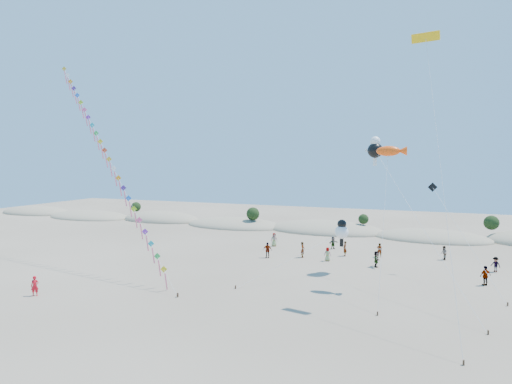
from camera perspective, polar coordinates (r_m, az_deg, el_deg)
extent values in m
plane|color=#7A6854|center=(29.62, -10.92, -18.55)|extent=(160.00, 160.00, 0.00)
ellipsoid|color=gray|center=(105.08, -27.25, -2.52)|extent=(17.00, 9.35, 3.20)
ellipsoid|color=#183714|center=(104.99, -27.27, -2.04)|extent=(13.60, 6.12, 0.68)
ellipsoid|color=gray|center=(92.66, -21.37, -3.18)|extent=(18.00, 9.90, 2.80)
ellipsoid|color=#183714|center=(92.57, -21.38, -2.71)|extent=(14.40, 6.48, 0.72)
ellipsoid|color=gray|center=(84.13, -12.50, -3.71)|extent=(16.00, 8.80, 3.60)
ellipsoid|color=#183714|center=(84.00, -12.51, -3.04)|extent=(12.80, 5.76, 0.64)
ellipsoid|color=gray|center=(75.13, -2.91, -4.56)|extent=(17.60, 9.68, 3.00)
ellipsoid|color=#183714|center=(75.01, -2.91, -3.93)|extent=(14.08, 6.34, 0.70)
ellipsoid|color=gray|center=(70.79, 9.25, -5.15)|extent=(19.00, 10.45, 3.40)
ellipsoid|color=#183714|center=(70.64, 9.26, -4.40)|extent=(15.20, 6.84, 0.76)
ellipsoid|color=gray|center=(67.85, 22.38, -5.82)|extent=(16.40, 9.02, 2.80)
ellipsoid|color=#183714|center=(67.73, 22.40, -5.17)|extent=(13.12, 5.90, 0.66)
sphere|color=black|center=(87.49, -15.71, -1.91)|extent=(1.90, 1.90, 1.90)
sphere|color=black|center=(72.14, -0.42, -2.93)|extent=(2.20, 2.20, 2.20)
sphere|color=black|center=(69.54, 14.14, -3.52)|extent=(1.60, 1.60, 1.60)
sphere|color=black|center=(70.95, 28.89, -3.60)|extent=(2.10, 2.10, 2.10)
cube|color=#3F2D1E|center=(37.40, -10.41, -13.37)|extent=(0.12, 0.12, 0.35)
cylinder|color=silver|center=(47.95, -19.00, 4.16)|extent=(24.33, 12.54, 23.18)
cube|color=yellow|center=(38.83, -12.20, -10.03)|extent=(1.15, 0.45, 1.21)
cube|color=#EE648C|center=(39.06, -11.91, -11.61)|extent=(0.19, 0.45, 1.55)
cube|color=green|center=(39.59, -13.03, -8.33)|extent=(1.15, 0.45, 1.21)
cube|color=#EE648C|center=(39.78, -12.74, -9.89)|extent=(0.19, 0.45, 1.55)
cube|color=#18A9B8|center=(40.38, -13.82, -6.70)|extent=(1.15, 0.45, 1.21)
cube|color=#EE648C|center=(40.54, -13.54, -8.24)|extent=(0.19, 0.45, 1.55)
cube|color=purple|center=(41.22, -14.57, -5.13)|extent=(1.15, 0.45, 1.21)
cube|color=#EE648C|center=(41.34, -14.30, -6.65)|extent=(0.19, 0.45, 1.55)
cube|color=#FF508E|center=(42.09, -15.29, -3.63)|extent=(1.15, 0.45, 1.21)
cube|color=#EE648C|center=(42.18, -15.03, -5.12)|extent=(0.19, 0.45, 1.55)
cube|color=#99D519|center=(42.99, -15.98, -2.18)|extent=(1.15, 0.45, 1.21)
cube|color=#EE648C|center=(43.05, -15.72, -3.64)|extent=(0.19, 0.45, 1.55)
cube|color=blue|center=(43.93, -16.64, -0.80)|extent=(1.15, 0.45, 1.21)
cube|color=#EE648C|center=(43.96, -16.38, -2.23)|extent=(0.19, 0.45, 1.55)
cube|color=#4B228A|center=(44.89, -17.27, 0.52)|extent=(1.15, 0.45, 1.21)
cube|color=#EE648C|center=(44.90, -17.02, -0.88)|extent=(0.19, 0.45, 1.55)
cube|color=orange|center=(45.89, -17.87, 1.79)|extent=(1.15, 0.45, 1.21)
cube|color=#EE648C|center=(45.87, -17.63, 0.42)|extent=(0.19, 0.45, 1.55)
cube|color=white|center=(46.91, -18.45, 3.01)|extent=(1.15, 0.45, 1.21)
cube|color=#EE648C|center=(46.86, -18.21, 1.67)|extent=(0.19, 0.45, 1.55)
cube|color=gold|center=(47.96, -19.01, 4.17)|extent=(1.15, 0.45, 1.21)
cube|color=#EE648C|center=(47.88, -18.77, 2.86)|extent=(0.19, 0.45, 1.55)
cube|color=red|center=(49.02, -19.54, 5.28)|extent=(1.15, 0.45, 1.21)
cube|color=#EE648C|center=(48.93, -19.31, 4.00)|extent=(0.19, 0.45, 1.55)
cube|color=yellow|center=(50.11, -20.05, 6.34)|extent=(1.15, 0.45, 1.21)
cube|color=#EE648C|center=(50.00, -19.83, 5.09)|extent=(0.19, 0.45, 1.55)
cube|color=green|center=(51.23, -20.54, 7.36)|extent=(1.15, 0.45, 1.21)
cube|color=#EE648C|center=(51.09, -20.32, 6.14)|extent=(0.19, 0.45, 1.55)
cube|color=#18A9B8|center=(52.36, -21.01, 8.33)|extent=(1.15, 0.45, 1.21)
cube|color=#EE648C|center=(52.20, -20.80, 7.14)|extent=(0.19, 0.45, 1.55)
cube|color=purple|center=(53.50, -21.47, 9.26)|extent=(1.15, 0.45, 1.21)
cube|color=#EE648C|center=(53.33, -21.26, 8.10)|extent=(0.19, 0.45, 1.55)
cube|color=#FF508E|center=(54.67, -21.90, 10.15)|extent=(1.15, 0.45, 1.21)
cube|color=#EE648C|center=(54.47, -21.70, 9.01)|extent=(0.19, 0.45, 1.55)
cube|color=#99D519|center=(55.85, -22.33, 11.00)|extent=(1.15, 0.45, 1.21)
cube|color=#EE648C|center=(55.63, -22.12, 9.89)|extent=(0.19, 0.45, 1.55)
cube|color=blue|center=(57.04, -22.73, 11.82)|extent=(1.15, 0.45, 1.21)
cube|color=#EE648C|center=(56.81, -22.53, 10.74)|extent=(0.19, 0.45, 1.55)
cube|color=#4B228A|center=(58.25, -23.12, 12.60)|extent=(1.15, 0.45, 1.21)
cube|color=#EE648C|center=(58.00, -22.93, 11.55)|extent=(0.19, 0.45, 1.55)
cube|color=orange|center=(59.47, -23.50, 13.35)|extent=(1.15, 0.45, 1.21)
cube|color=#EE648C|center=(59.21, -23.31, 12.32)|extent=(0.19, 0.45, 1.55)
cube|color=white|center=(60.70, -23.87, 14.07)|extent=(1.15, 0.45, 1.21)
cube|color=#EE648C|center=(60.43, -23.68, 13.06)|extent=(0.19, 0.45, 1.55)
cube|color=gold|center=(61.95, -24.22, 14.76)|extent=(1.15, 0.45, 1.21)
cube|color=#EE648C|center=(61.66, -24.03, 13.78)|extent=(0.19, 0.45, 1.55)
cube|color=#3F2D1E|center=(33.99, 15.90, -15.33)|extent=(0.10, 0.10, 0.30)
cylinder|color=silver|center=(36.24, 16.62, -4.36)|extent=(0.11, 7.62, 12.28)
ellipsoid|color=#FD4C0D|center=(39.66, 17.22, 5.24)|extent=(2.07, 0.91, 0.91)
cone|color=#FD4C0D|center=(39.59, 18.89, 5.20)|extent=(0.83, 0.83, 0.83)
cube|color=#3F2D1E|center=(39.13, -2.75, -12.54)|extent=(0.10, 0.10, 0.30)
cylinder|color=silver|center=(41.43, 4.83, -8.83)|extent=(7.79, 9.10, 4.20)
sphere|color=white|center=(44.49, 11.36, -5.26)|extent=(1.38, 1.38, 1.38)
sphere|color=black|center=(44.36, 11.38, -4.21)|extent=(0.92, 0.92, 0.92)
cube|color=black|center=(44.67, 11.34, -6.64)|extent=(0.35, 0.18, 0.80)
cube|color=#3F2D1E|center=(33.27, 28.55, -16.12)|extent=(0.10, 0.10, 0.30)
cylinder|color=silver|center=(38.35, 20.97, -3.85)|extent=(8.94, 13.98, 12.48)
sphere|color=black|center=(45.24, 15.60, 5.36)|extent=(1.54, 1.54, 1.54)
sphere|color=white|center=(45.27, 15.63, 6.53)|extent=(1.00, 1.00, 1.00)
cube|color=white|center=(45.23, 15.57, 3.88)|extent=(0.35, 0.18, 0.80)
cube|color=white|center=(45.32, 14.72, 5.38)|extent=(0.60, 0.15, 0.25)
cube|color=white|center=(45.17, 16.49, 5.35)|extent=(0.60, 0.15, 0.25)
cube|color=#3F2D1E|center=(28.20, 25.94, -19.78)|extent=(0.10, 0.10, 0.30)
cylinder|color=silver|center=(31.29, 23.48, 2.25)|extent=(2.56, 11.04, 21.10)
cube|color=#F7B60D|center=(38.03, 21.68, 18.64)|extent=(2.15, 0.88, 0.76)
cube|color=black|center=(38.05, 21.68, 18.63)|extent=(2.08, 0.54, 0.19)
cube|color=#3F2D1E|center=(39.98, 30.53, -12.76)|extent=(0.10, 0.10, 0.30)
cylinder|color=silver|center=(43.04, 26.13, -5.66)|extent=(5.60, 8.99, 8.76)
cube|color=black|center=(46.88, 22.48, 0.60)|extent=(0.93, 0.28, 0.96)
imported|color=red|center=(41.41, -27.40, -11.07)|extent=(0.74, 0.68, 1.70)
imported|color=slate|center=(51.20, 6.25, -7.67)|extent=(0.51, 0.72, 1.84)
imported|color=slate|center=(49.86, 9.52, -8.18)|extent=(0.84, 0.62, 1.57)
imported|color=slate|center=(50.77, 1.52, -7.75)|extent=(1.12, 0.57, 1.83)
imported|color=slate|center=(52.71, 11.76, -7.42)|extent=(0.61, 0.75, 1.78)
imported|color=slate|center=(48.19, 15.75, -8.61)|extent=(0.87, 1.69, 1.74)
imported|color=slate|center=(53.21, 16.14, -7.45)|extent=(0.63, 0.43, 1.67)
imported|color=slate|center=(54.18, 23.77, -7.46)|extent=(0.79, 0.91, 1.61)
imported|color=slate|center=(57.50, 2.43, -6.36)|extent=(1.04, 0.92, 1.78)
imported|color=slate|center=(45.03, 28.27, -9.80)|extent=(1.14, 0.97, 1.83)
imported|color=slate|center=(50.83, 29.31, -8.42)|extent=(1.15, 1.09, 1.57)
imported|color=slate|center=(56.58, 10.24, -6.70)|extent=(1.29, 1.44, 1.59)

